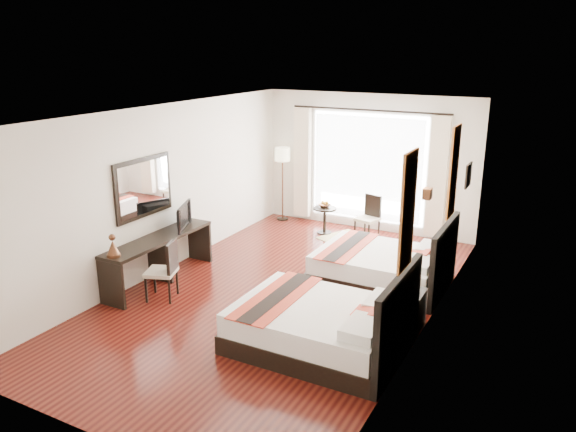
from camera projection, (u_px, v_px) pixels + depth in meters
The scene contains 29 objects.
floor at pixel (281, 295), 8.71m from camera, with size 4.50×7.50×0.01m, color #360C09.
ceiling at pixel (280, 113), 7.89m from camera, with size 4.50×7.50×0.02m, color white.
wall_headboard at pixel (431, 230), 7.29m from camera, with size 0.01×7.50×2.80m, color silver.
wall_desk at pixel (162, 190), 9.31m from camera, with size 0.01×7.50×2.80m, color silver.
wall_window at pixel (368, 163), 11.46m from camera, with size 4.50×0.01×2.80m, color silver.
wall_entry at pixel (84, 308), 5.14m from camera, with size 4.50×0.01×2.80m, color silver.
window_glass at pixel (368, 168), 11.48m from camera, with size 2.40×0.02×2.20m, color white.
sheer_curtain at pixel (367, 168), 11.43m from camera, with size 2.30×0.02×2.10m, color white.
drape_left at pixel (302, 163), 12.05m from camera, with size 0.35×0.14×2.35m, color beige.
drape_right at pixel (437, 177), 10.75m from camera, with size 0.35×0.14×2.35m, color beige.
art_panel_near at pixel (408, 212), 6.18m from camera, with size 0.03×0.50×1.35m, color maroon.
art_panel_far at pixel (454, 172), 8.12m from camera, with size 0.03×0.50×1.35m, color maroon.
wall_sconce at pixel (427, 194), 7.05m from camera, with size 0.10×0.14×0.14m, color #4B2C1A.
mirror_frame at pixel (143, 188), 8.87m from camera, with size 0.04×1.25×0.95m, color black.
mirror_glass at pixel (145, 188), 8.86m from camera, with size 0.01×1.12×0.82m, color white.
bed_near at pixel (324, 325), 7.10m from camera, with size 2.12×1.65×1.19m.
bed_far at pixel (385, 266), 9.02m from camera, with size 2.04×1.59×1.15m.
nightstand at pixel (405, 310), 7.61m from camera, with size 0.44×0.55×0.53m, color black.
table_lamp at pixel (410, 277), 7.51m from camera, with size 0.21×0.21×0.34m.
vase at pixel (402, 294), 7.39m from camera, with size 0.12×0.12×0.13m, color black.
console_desk at pixel (160, 259), 9.11m from camera, with size 0.50×2.20×0.76m, color black.
television at pixel (180, 216), 9.39m from camera, with size 0.73×0.10×0.42m, color black.
bronze_figurine at pixel (113, 247), 8.13m from camera, with size 0.20×0.20×0.30m, color #4B2C1A, non-canonical shape.
desk_chair at pixel (163, 281), 8.50m from camera, with size 0.55×0.55×0.92m.
floor_lamp at pixel (282, 159), 12.05m from camera, with size 0.32×0.32×1.61m.
side_table at pixel (325, 220), 11.47m from camera, with size 0.47×0.47×0.55m, color black.
fruit_bowl at pixel (325, 206), 11.42m from camera, with size 0.23×0.23×0.06m, color #49281A.
window_chair at pixel (368, 226), 11.17m from camera, with size 0.50×0.50×0.87m.
jute_rug at pixel (355, 242), 11.01m from camera, with size 1.33×0.90×0.01m, color tan.
Camera 1 is at (3.84, -6.99, 3.70)m, focal length 35.00 mm.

